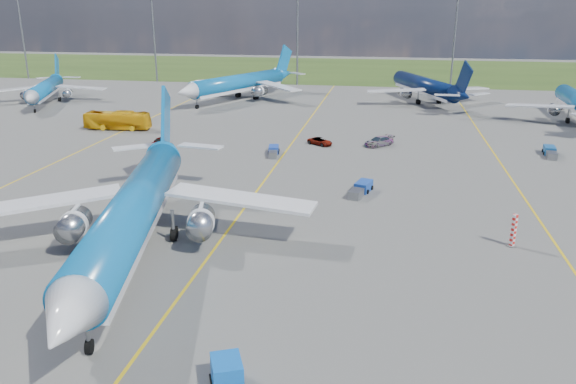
% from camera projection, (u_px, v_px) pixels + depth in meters
% --- Properties ---
extents(ground, '(400.00, 400.00, 0.00)m').
position_uv_depth(ground, '(205.00, 262.00, 47.03)').
color(ground, '#535351').
rests_on(ground, ground).
extents(grass_strip, '(400.00, 80.00, 0.01)m').
position_uv_depth(grass_strip, '(346.00, 70.00, 187.10)').
color(grass_strip, '#2D4719').
rests_on(grass_strip, ground).
extents(taxiway_lines, '(60.25, 160.00, 0.02)m').
position_uv_depth(taxiway_lines, '(273.00, 171.00, 72.87)').
color(taxiway_lines, gold).
rests_on(taxiway_lines, ground).
extents(floodlight_masts, '(202.20, 0.50, 22.70)m').
position_uv_depth(floodlight_masts, '(374.00, 37.00, 144.10)').
color(floodlight_masts, slate).
rests_on(floodlight_masts, ground).
extents(warning_post, '(0.50, 0.50, 3.00)m').
position_uv_depth(warning_post, '(514.00, 230.00, 49.70)').
color(warning_post, red).
rests_on(warning_post, ground).
extents(bg_jet_nw, '(37.51, 42.29, 9.18)m').
position_uv_depth(bg_jet_nw, '(47.00, 103.00, 122.98)').
color(bg_jet_nw, '#0C64A9').
rests_on(bg_jet_nw, ground).
extents(bg_jet_nnw, '(45.99, 50.96, 10.90)m').
position_uv_depth(bg_jet_nnw, '(239.00, 100.00, 127.21)').
color(bg_jet_nnw, '#0C64A9').
rests_on(bg_jet_nnw, ground).
extents(bg_jet_n, '(42.14, 47.36, 10.24)m').
position_uv_depth(bg_jet_n, '(423.00, 102.00, 124.70)').
color(bg_jet_n, '#07173F').
rests_on(bg_jet_n, ground).
extents(main_airliner, '(42.73, 50.59, 11.56)m').
position_uv_depth(main_airliner, '(138.00, 253.00, 48.65)').
color(main_airliner, '#0C64A9').
rests_on(main_airliner, ground).
extents(uld_container, '(2.34, 2.56, 1.66)m').
position_uv_depth(uld_container, '(227.00, 373.00, 31.53)').
color(uld_container, blue).
rests_on(uld_container, ground).
extents(apron_bus, '(11.49, 3.32, 3.16)m').
position_uv_depth(apron_bus, '(117.00, 120.00, 96.62)').
color(apron_bus, '#ECAD0D').
rests_on(apron_bus, ground).
extents(service_car_a, '(2.15, 3.87, 1.25)m').
position_uv_depth(service_car_a, '(160.00, 141.00, 85.86)').
color(service_car_a, '#999999').
rests_on(service_car_a, ground).
extents(service_car_b, '(4.41, 3.83, 1.13)m').
position_uv_depth(service_car_b, '(320.00, 141.00, 86.18)').
color(service_car_b, '#999999').
rests_on(service_car_b, ground).
extents(service_car_c, '(5.01, 4.96, 1.46)m').
position_uv_depth(service_car_c, '(379.00, 141.00, 85.54)').
color(service_car_c, '#999999').
rests_on(service_car_c, ground).
extents(baggage_tug_w, '(2.65, 5.33, 1.16)m').
position_uv_depth(baggage_tug_w, '(361.00, 189.00, 63.97)').
color(baggage_tug_w, '#1A429F').
rests_on(baggage_tug_w, ground).
extents(baggage_tug_c, '(2.00, 4.92, 1.07)m').
position_uv_depth(baggage_tug_c, '(273.00, 151.00, 80.66)').
color(baggage_tug_c, '#1C40AB').
rests_on(baggage_tug_c, ground).
extents(baggage_tug_e, '(1.99, 5.28, 1.16)m').
position_uv_depth(baggage_tug_e, '(550.00, 152.00, 80.04)').
color(baggage_tug_e, '#164B86').
rests_on(baggage_tug_e, ground).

